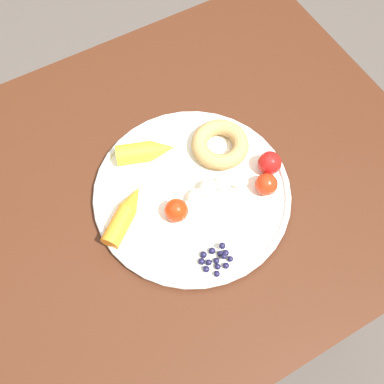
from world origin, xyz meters
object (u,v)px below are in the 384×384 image
Objects in this scene: carrot_yellow at (146,151)px; tomato_mid at (270,163)px; carrot_orange at (125,215)px; blueberry_pile at (216,259)px; dining_table at (160,215)px; banana at (210,190)px; tomato_far at (176,210)px; plate at (192,193)px; tomato_near at (266,184)px; donut at (220,144)px.

tomato_mid reaches higher than carrot_yellow.
carrot_orange is 0.17m from blueberry_pile.
dining_table is 0.17m from banana.
dining_table is 0.22m from blueberry_pile.
banana is at bearing -173.17° from tomato_far.
plate is 3.14× the size of carrot_yellow.
tomato_far reaches higher than plate.
blueberry_pile is (-0.10, 0.14, -0.01)m from carrot_orange.
blueberry_pile is at bearing 30.61° from tomato_mid.
tomato_near is (-0.24, 0.07, 0.00)m from carrot_orange.
carrot_yellow is 2.82× the size of tomato_near.
dining_table is at bearing -85.34° from tomato_far.
dining_table is 0.16m from carrot_orange.
carrot_yellow is (-0.01, -0.07, 0.14)m from dining_table.
tomato_mid is at bearing 179.72° from tomato_far.
tomato_near is (-0.15, -0.07, 0.01)m from blueberry_pile.
dining_table is 0.14m from plate.
banana is at bearing -115.97° from blueberry_pile.
donut is at bearing -122.90° from blueberry_pile.
plate is at bearing -102.55° from blueberry_pile.
donut is (-0.22, -0.04, -0.00)m from carrot_orange.
dining_table is at bearing -82.56° from blueberry_pile.
tomato_mid is at bearing -149.39° from blueberry_pile.
dining_table is 0.16m from tomato_far.
plate is at bearing 30.88° from donut.
carrot_orange reaches higher than donut.
tomato_far reaches higher than dining_table.
donut is 1.95× the size of blueberry_pile.
plate is 6.46× the size of blueberry_pile.
donut is at bearing -149.33° from tomato_far.
tomato_mid reaches higher than tomato_near.
banana reaches higher than blueberry_pile.
dining_table is 9.02× the size of carrot_yellow.
tomato_near reaches higher than donut.
dining_table is at bearing -38.37° from plate.
tomato_near reaches higher than carrot_orange.
blueberry_pile is (-0.01, 0.24, -0.01)m from carrot_yellow.
tomato_far is (0.07, 0.01, 0.01)m from banana.
dining_table is at bearing 77.47° from carrot_yellow.
dining_table is at bearing -158.41° from carrot_orange.
carrot_orange is 0.09m from tomato_far.
carrot_yellow is at bearing -88.11° from blueberry_pile.
carrot_orange is (0.13, -0.01, 0.02)m from plate.
plate is 0.12m from carrot_yellow.
plate is at bearing 109.13° from carrot_yellow.
banana is 0.14m from carrot_yellow.
carrot_orange is 0.22m from donut.
banana is 3.55× the size of tomato_far.
donut is (-0.14, -0.01, 0.14)m from dining_table.
plate is 0.04m from banana.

